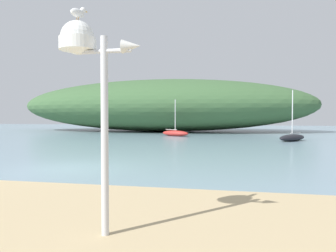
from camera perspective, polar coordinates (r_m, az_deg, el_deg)
The scene contains 6 objects.
ground_plane at distance 13.53m, azimuth -17.03°, elevation -7.24°, with size 120.00×120.00×0.00m, color #7A99A8.
distant_hill at distance 43.51m, azimuth -0.93°, elevation 3.67°, with size 40.24×15.32×6.98m, color #3D6038.
mast_structure at distance 5.39m, azimuth -14.67°, elevation 12.15°, with size 1.34×0.59×3.45m.
seagull_on_radar at distance 5.62m, azimuth -15.75°, elevation 18.98°, with size 0.21×0.34×0.24m.
sailboat_off_point at distance 33.09m, azimuth 1.30°, elevation -1.27°, with size 3.33×2.30×3.80m.
sailboat_near_shore at distance 28.45m, azimuth 21.33°, elevation -1.91°, with size 2.96×3.26×4.23m.
Camera 1 is at (6.39, -11.74, 2.12)m, focal length 34.06 mm.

